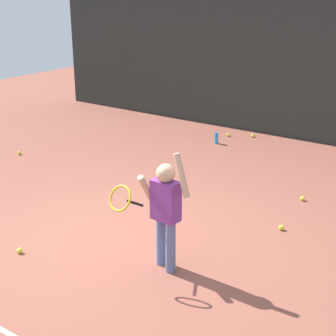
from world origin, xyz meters
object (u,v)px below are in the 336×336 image
(tennis_ball_1, at_px, (281,228))
(tennis_player, at_px, (164,207))
(tennis_ball_4, at_px, (253,136))
(tennis_ball_6, at_px, (20,251))
(tennis_ball_0, at_px, (303,199))
(tennis_ball_3, at_px, (19,153))
(water_bottle, at_px, (216,138))
(tennis_ball_5, at_px, (228,135))

(tennis_ball_1, bearing_deg, tennis_player, -113.56)
(tennis_ball_4, distance_m, tennis_ball_6, 5.81)
(tennis_ball_0, height_order, tennis_ball_4, same)
(tennis_ball_6, bearing_deg, tennis_ball_4, 88.79)
(tennis_ball_1, bearing_deg, tennis_ball_6, -134.49)
(tennis_player, distance_m, tennis_ball_3, 4.77)
(water_bottle, xyz_separation_m, tennis_ball_0, (2.40, -1.70, -0.08))
(tennis_ball_0, distance_m, tennis_ball_1, 1.04)
(tennis_player, distance_m, tennis_ball_4, 5.36)
(tennis_player, bearing_deg, tennis_ball_6, -150.99)
(tennis_ball_5, bearing_deg, tennis_ball_3, -128.70)
(water_bottle, xyz_separation_m, tennis_ball_6, (0.27, -5.02, -0.08))
(water_bottle, relative_size, tennis_ball_4, 3.33)
(tennis_ball_3, xyz_separation_m, tennis_ball_5, (2.55, 3.19, 0.00))
(tennis_ball_3, xyz_separation_m, tennis_ball_4, (2.98, 3.44, 0.00))
(water_bottle, relative_size, tennis_ball_5, 3.33)
(tennis_ball_6, bearing_deg, tennis_ball_1, 45.51)
(tennis_ball_5, relative_size, tennis_ball_6, 1.00)
(tennis_player, relative_size, tennis_ball_5, 20.46)
(water_bottle, distance_m, tennis_ball_4, 0.89)
(tennis_ball_0, bearing_deg, tennis_ball_4, 128.75)
(water_bottle, xyz_separation_m, tennis_ball_1, (2.51, -2.74, -0.08))
(tennis_ball_4, bearing_deg, tennis_player, -74.42)
(tennis_ball_0, height_order, tennis_ball_1, same)
(tennis_ball_3, bearing_deg, tennis_ball_5, 51.30)
(tennis_ball_3, distance_m, tennis_ball_5, 4.08)
(tennis_ball_3, bearing_deg, water_bottle, 45.63)
(tennis_ball_0, relative_size, tennis_ball_4, 1.00)
(tennis_ball_5, distance_m, tennis_ball_6, 5.57)
(tennis_ball_0, bearing_deg, tennis_player, -102.34)
(water_bottle, height_order, tennis_ball_0, water_bottle)
(tennis_ball_6, bearing_deg, water_bottle, 93.11)
(tennis_ball_3, height_order, tennis_ball_4, same)
(tennis_ball_5, bearing_deg, tennis_ball_6, -86.84)
(tennis_ball_3, bearing_deg, tennis_ball_6, -39.71)
(tennis_player, xyz_separation_m, tennis_ball_4, (-1.43, 5.12, -0.69))
(tennis_ball_0, distance_m, tennis_ball_4, 3.20)
(tennis_player, relative_size, tennis_ball_4, 20.46)
(tennis_ball_1, bearing_deg, tennis_ball_0, 96.45)
(water_bottle, height_order, tennis_ball_4, water_bottle)
(tennis_ball_6, bearing_deg, tennis_player, 24.21)
(water_bottle, relative_size, tennis_ball_0, 3.33)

